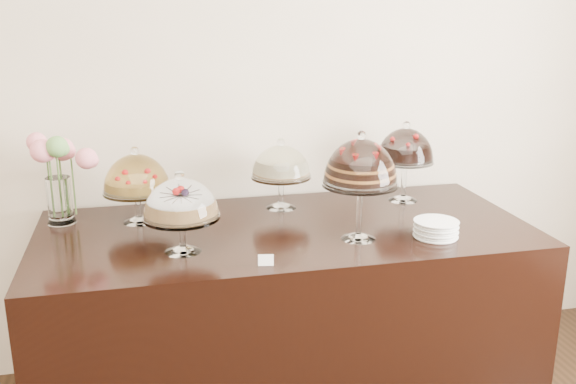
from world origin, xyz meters
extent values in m
cube|color=beige|center=(0.00, 3.00, 1.50)|extent=(5.00, 0.04, 3.00)
cube|color=black|center=(0.29, 2.45, 0.45)|extent=(2.20, 1.00, 0.90)
cone|color=white|center=(-0.18, 2.26, 0.91)|extent=(0.15, 0.15, 0.02)
cylinder|color=white|center=(-0.18, 2.26, 0.98)|extent=(0.03, 0.03, 0.12)
cylinder|color=white|center=(-0.18, 2.26, 1.05)|extent=(0.31, 0.31, 0.01)
cylinder|color=#B1844F|center=(-0.18, 2.26, 1.08)|extent=(0.25, 0.25, 0.06)
sphere|color=red|center=(-0.11, 2.28, 1.13)|extent=(0.02, 0.02, 0.02)
sphere|color=red|center=(-0.23, 2.30, 1.13)|extent=(0.02, 0.02, 0.02)
sphere|color=red|center=(-0.19, 2.19, 1.13)|extent=(0.02, 0.02, 0.02)
sphere|color=white|center=(-0.18, 2.26, 1.22)|extent=(0.04, 0.04, 0.04)
cone|color=white|center=(0.57, 2.24, 0.91)|extent=(0.15, 0.15, 0.02)
cylinder|color=white|center=(0.57, 2.24, 1.03)|extent=(0.03, 0.03, 0.21)
cylinder|color=white|center=(0.57, 2.24, 1.14)|extent=(0.32, 0.32, 0.01)
cylinder|color=black|center=(0.57, 2.24, 1.20)|extent=(0.23, 0.23, 0.10)
sphere|color=red|center=(0.63, 2.26, 1.26)|extent=(0.02, 0.02, 0.02)
sphere|color=red|center=(0.57, 2.30, 1.26)|extent=(0.02, 0.02, 0.02)
sphere|color=red|center=(0.51, 2.26, 1.26)|extent=(0.02, 0.02, 0.02)
sphere|color=red|center=(0.53, 2.19, 1.26)|extent=(0.02, 0.02, 0.02)
sphere|color=red|center=(0.60, 2.19, 1.26)|extent=(0.02, 0.02, 0.02)
sphere|color=white|center=(0.57, 2.24, 1.35)|extent=(0.04, 0.04, 0.04)
cone|color=white|center=(0.34, 2.74, 0.91)|extent=(0.15, 0.15, 0.02)
cylinder|color=white|center=(0.34, 2.74, 0.99)|extent=(0.03, 0.03, 0.13)
cylinder|color=white|center=(0.34, 2.74, 1.06)|extent=(0.29, 0.29, 0.01)
cylinder|color=#F2E8BB|center=(0.34, 2.74, 1.10)|extent=(0.23, 0.23, 0.07)
sphere|color=white|center=(0.34, 2.74, 1.23)|extent=(0.04, 0.04, 0.04)
cone|color=white|center=(0.97, 2.72, 0.91)|extent=(0.15, 0.15, 0.02)
cylinder|color=white|center=(0.97, 2.72, 1.01)|extent=(0.03, 0.03, 0.18)
cylinder|color=white|center=(0.97, 2.72, 1.11)|extent=(0.29, 0.29, 0.01)
cylinder|color=black|center=(0.97, 2.72, 1.15)|extent=(0.23, 0.23, 0.07)
sphere|color=red|center=(1.03, 2.74, 1.19)|extent=(0.02, 0.02, 0.02)
sphere|color=red|center=(0.93, 2.76, 1.19)|extent=(0.02, 0.02, 0.02)
sphere|color=red|center=(0.96, 2.66, 1.19)|extent=(0.02, 0.02, 0.02)
sphere|color=white|center=(0.97, 2.72, 1.29)|extent=(0.04, 0.04, 0.04)
cone|color=white|center=(-0.35, 2.68, 0.91)|extent=(0.15, 0.15, 0.02)
cylinder|color=white|center=(-0.35, 2.68, 0.98)|extent=(0.03, 0.03, 0.12)
cylinder|color=white|center=(-0.35, 2.68, 1.05)|extent=(0.31, 0.31, 0.01)
cylinder|color=#B68935|center=(-0.35, 2.68, 1.07)|extent=(0.25, 0.25, 0.04)
sphere|color=red|center=(-0.28, 2.70, 1.10)|extent=(0.02, 0.02, 0.02)
sphere|color=red|center=(-0.33, 2.74, 1.10)|extent=(0.02, 0.02, 0.02)
sphere|color=red|center=(-0.40, 2.72, 1.10)|extent=(0.02, 0.02, 0.02)
sphere|color=red|center=(-0.41, 2.66, 1.10)|extent=(0.02, 0.02, 0.02)
sphere|color=red|center=(-0.36, 2.61, 1.10)|extent=(0.02, 0.02, 0.02)
sphere|color=red|center=(-0.30, 2.63, 1.10)|extent=(0.02, 0.02, 0.02)
sphere|color=white|center=(-0.35, 2.68, 1.23)|extent=(0.04, 0.04, 0.04)
cylinder|color=white|center=(-0.70, 2.74, 1.01)|extent=(0.11, 0.11, 0.22)
cylinder|color=#476B2D|center=(-0.63, 2.73, 1.07)|extent=(0.01, 0.01, 0.26)
sphere|color=pink|center=(-0.56, 2.72, 1.20)|extent=(0.10, 0.10, 0.10)
cylinder|color=#476B2D|center=(-0.68, 2.77, 1.09)|extent=(0.01, 0.01, 0.29)
sphere|color=pink|center=(-0.67, 2.80, 1.23)|extent=(0.11, 0.11, 0.11)
cylinder|color=#476B2D|center=(-0.74, 2.78, 1.10)|extent=(0.01, 0.01, 0.33)
sphere|color=pink|center=(-0.78, 2.82, 1.27)|extent=(0.09, 0.09, 0.09)
cylinder|color=#476B2D|center=(-0.72, 2.72, 1.10)|extent=(0.01, 0.01, 0.31)
sphere|color=pink|center=(-0.74, 2.69, 1.25)|extent=(0.10, 0.10, 0.10)
cylinder|color=#476B2D|center=(-0.69, 2.71, 1.11)|extent=(0.01, 0.01, 0.33)
sphere|color=#619749|center=(-0.67, 2.67, 1.27)|extent=(0.10, 0.10, 0.10)
cylinder|color=white|center=(0.90, 2.18, 0.90)|extent=(0.19, 0.19, 0.01)
cylinder|color=white|center=(0.90, 2.18, 0.92)|extent=(0.18, 0.18, 0.01)
cylinder|color=white|center=(0.90, 2.18, 0.93)|extent=(0.19, 0.19, 0.01)
cylinder|color=white|center=(0.90, 2.18, 0.94)|extent=(0.18, 0.18, 0.01)
cylinder|color=white|center=(0.90, 2.18, 0.95)|extent=(0.19, 0.19, 0.01)
cylinder|color=white|center=(0.90, 2.18, 0.96)|extent=(0.18, 0.18, 0.01)
cylinder|color=white|center=(0.90, 2.18, 0.97)|extent=(0.19, 0.19, 0.01)
cube|color=white|center=(0.12, 2.04, 0.92)|extent=(0.06, 0.03, 0.04)
camera|label=1|loc=(-0.31, -0.21, 1.87)|focal=40.00mm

